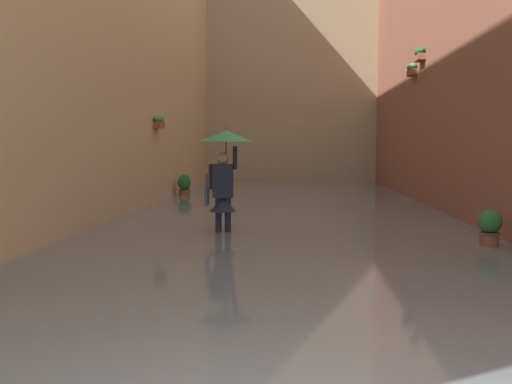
% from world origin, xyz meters
% --- Properties ---
extents(ground_plane, '(61.44, 61.44, 0.00)m').
position_xyz_m(ground_plane, '(0.00, -12.29, 0.00)').
color(ground_plane, slate).
extents(flood_water, '(8.51, 30.58, 0.20)m').
position_xyz_m(flood_water, '(0.00, -12.29, 0.10)').
color(flood_water, slate).
rests_on(flood_water, ground_plane).
extents(building_facade_far, '(11.31, 1.80, 11.03)m').
position_xyz_m(building_facade_far, '(0.00, -25.48, 5.52)').
color(building_facade_far, tan).
rests_on(building_facade_far, ground_plane).
extents(person_wading, '(1.07, 1.07, 2.20)m').
position_xyz_m(person_wading, '(1.12, -8.43, 1.56)').
color(person_wading, '#4C4233').
rests_on(person_wading, ground_plane).
extents(potted_plant_mid_right, '(0.44, 0.44, 0.89)m').
position_xyz_m(potted_plant_mid_right, '(3.52, -17.03, 0.47)').
color(potted_plant_mid_right, brown).
rests_on(potted_plant_mid_right, ground_plane).
extents(potted_plant_far_left, '(0.39, 0.39, 0.79)m').
position_xyz_m(potted_plant_far_left, '(-3.42, -7.17, 0.44)').
color(potted_plant_far_left, brown).
rests_on(potted_plant_far_left, ground_plane).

